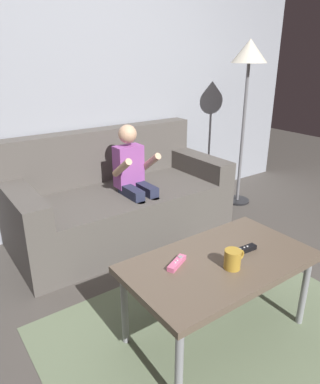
# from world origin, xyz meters

# --- Properties ---
(ground_plane) EXTENTS (9.53, 9.53, 0.00)m
(ground_plane) POSITION_xyz_m (0.00, 0.00, 0.00)
(ground_plane) COLOR #4C4742
(wall_back) EXTENTS (4.76, 0.05, 2.50)m
(wall_back) POSITION_xyz_m (0.00, 1.87, 1.25)
(wall_back) COLOR #999EA8
(wall_back) RESTS_ON ground
(couch) EXTENTS (1.72, 0.80, 0.83)m
(couch) POSITION_xyz_m (0.05, 1.47, 0.29)
(couch) COLOR #56514C
(couch) RESTS_ON ground
(person_seated_on_couch) EXTENTS (0.30, 0.37, 0.92)m
(person_seated_on_couch) POSITION_xyz_m (0.09, 1.30, 0.53)
(person_seated_on_couch) COLOR #282D47
(person_seated_on_couch) RESTS_ON ground
(coffee_table) EXTENTS (0.96, 0.54, 0.45)m
(coffee_table) POSITION_xyz_m (-0.10, 0.17, 0.41)
(coffee_table) COLOR brown
(coffee_table) RESTS_ON ground
(area_rug) EXTENTS (1.75, 1.29, 0.01)m
(area_rug) POSITION_xyz_m (-0.10, 0.17, 0.00)
(area_rug) COLOR #6B7A5B
(area_rug) RESTS_ON ground
(game_remote_black_near_edge) EXTENTS (0.14, 0.05, 0.03)m
(game_remote_black_near_edge) POSITION_xyz_m (0.05, 0.15, 0.47)
(game_remote_black_near_edge) COLOR black
(game_remote_black_near_edge) RESTS_ON coffee_table
(game_remote_pink_center) EXTENTS (0.14, 0.09, 0.03)m
(game_remote_pink_center) POSITION_xyz_m (-0.31, 0.26, 0.47)
(game_remote_pink_center) COLOR pink
(game_remote_pink_center) RESTS_ON coffee_table
(coffee_mug) EXTENTS (0.12, 0.08, 0.09)m
(coffee_mug) POSITION_xyz_m (-0.11, 0.09, 0.50)
(coffee_mug) COLOR #B78C2D
(coffee_mug) RESTS_ON coffee_table
(floor_lamp) EXTENTS (0.32, 0.32, 1.53)m
(floor_lamp) POSITION_xyz_m (1.35, 1.37, 1.32)
(floor_lamp) COLOR black
(floor_lamp) RESTS_ON ground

